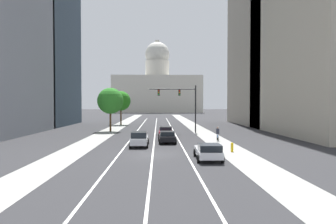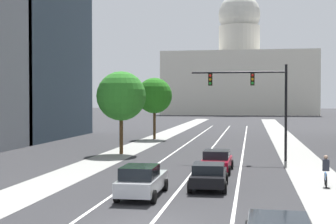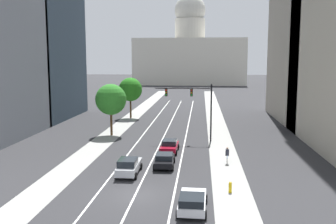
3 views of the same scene
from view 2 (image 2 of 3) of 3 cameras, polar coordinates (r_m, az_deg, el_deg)
The scene contains 14 objects.
ground_plane at distance 58.50m, azimuth 5.88°, elevation -3.22°, with size 400.00×400.00×0.00m, color #2B2B2D.
sidewalk_left at distance 54.61m, azimuth -2.55°, elevation -3.55°, with size 3.14×130.00×0.01m, color gray.
sidewalk_right at distance 53.54m, azimuth 13.78°, elevation -3.69°, with size 3.14×130.00×0.01m, color gray.
lane_stripe_left at distance 43.98m, azimuth 0.61°, elevation -4.77°, with size 0.16×90.00×0.01m, color white.
lane_stripe_center at distance 43.61m, azimuth 4.60°, elevation -4.82°, with size 0.16×90.00×0.01m, color white.
lane_stripe_right at distance 43.46m, azimuth 8.63°, elevation -4.86°, with size 0.16×90.00×0.01m, color white.
capitol_building at distance 156.50m, azimuth 8.22°, elevation 4.31°, with size 46.49×22.01×38.68m.
car_black at distance 26.85m, azimuth 4.74°, elevation -7.29°, with size 2.09×4.36×1.37m.
car_silver at distance 24.47m, azimuth -3.06°, elevation -7.93°, with size 1.98×4.70×1.60m.
car_crimson at distance 32.88m, azimuth 5.65°, elevation -5.63°, with size 2.10×4.33×1.43m.
traffic_signal_mast at distance 39.00m, azimuth 10.28°, elevation 2.19°, with size 7.41×0.39×7.49m.
cyclist at distance 28.71m, azimuth 17.78°, elevation -6.51°, with size 0.38×1.70×1.72m.
street_tree_mid_left at distance 43.27m, azimuth -5.44°, elevation 1.84°, with size 4.33×4.33×7.25m.
street_tree_near_left at distance 58.99m, azimuth -1.58°, elevation 1.90°, with size 4.26×4.26×7.36m.
Camera 2 is at (3.76, -18.18, 4.82)m, focal length 52.71 mm.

